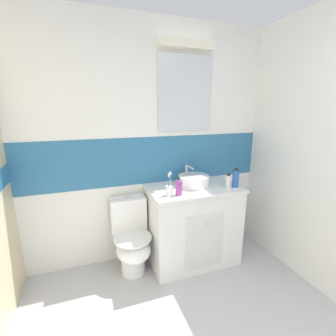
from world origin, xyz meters
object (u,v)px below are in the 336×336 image
Objects in this scene: soap_dispenser at (179,188)px; deodorant_spray_can at (228,181)px; toilet at (131,239)px; toothbrush_cup at (169,190)px; sink_basin at (194,180)px; mouthwash_bottle at (236,178)px.

soap_dispenser is 1.20× the size of deodorant_spray_can.
soap_dispenser is at bearing -25.27° from toilet.
toothbrush_cup is 1.52× the size of deodorant_spray_can.
mouthwash_bottle is at bearing -25.44° from sink_basin.
deodorant_spray_can reaches higher than toilet.
soap_dispenser is at bearing -178.39° from mouthwash_bottle.
toilet is at bearing 179.98° from sink_basin.
toothbrush_cup reaches higher than deodorant_spray_can.
sink_basin is 0.32m from soap_dispenser.
toothbrush_cup is at bearing 166.50° from soap_dispenser.
mouthwash_bottle reaches higher than sink_basin.
mouthwash_bottle is (0.63, 0.02, 0.02)m from soap_dispenser.
toothbrush_cup reaches higher than toilet.
soap_dispenser is (0.09, -0.02, 0.01)m from toothbrush_cup.
toothbrush_cup is at bearing -179.95° from deodorant_spray_can.
soap_dispenser is 0.90× the size of mouthwash_bottle.
deodorant_spray_can is 0.75× the size of mouthwash_bottle.
sink_basin is 1.83× the size of mouthwash_bottle.
sink_basin is 0.35m from deodorant_spray_can.
mouthwash_bottle reaches higher than toilet.
mouthwash_bottle is at bearing 1.61° from soap_dispenser.
toilet is at bearing 151.95° from toothbrush_cup.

